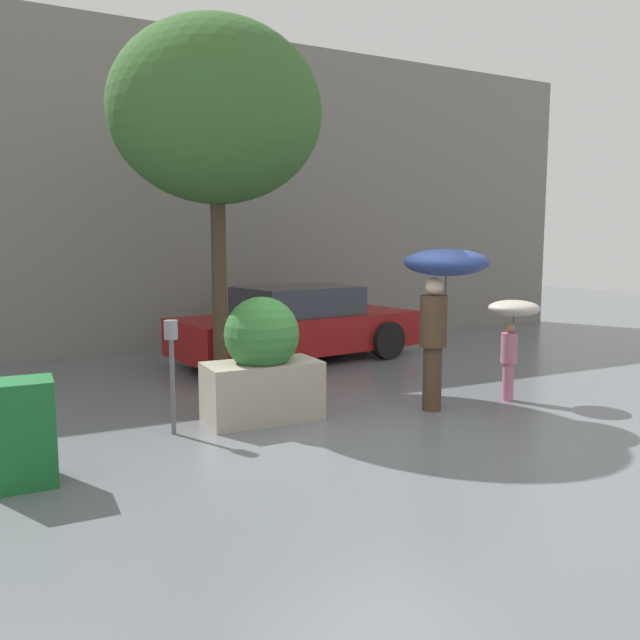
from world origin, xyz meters
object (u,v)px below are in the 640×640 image
at_px(newspaper_box, 23,433).
at_px(parking_meter, 172,353).
at_px(planter_box, 262,362).
at_px(street_tree, 216,114).
at_px(person_child, 513,321).
at_px(person_adult, 443,282).
at_px(parked_car_near, 298,326).

bearing_deg(newspaper_box, parking_meter, 30.43).
xyz_separation_m(planter_box, newspaper_box, (-2.50, -0.94, -0.23)).
distance_m(street_tree, parking_meter, 3.70).
xyz_separation_m(planter_box, person_child, (3.24, -0.56, 0.36)).
relative_size(planter_box, newspaper_box, 1.59).
xyz_separation_m(person_adult, street_tree, (-2.01, 2.45, 2.22)).
bearing_deg(parking_meter, newspaper_box, -149.57).
bearing_deg(newspaper_box, planter_box, 20.65).
distance_m(parked_car_near, parking_meter, 4.47).
xyz_separation_m(person_child, newspaper_box, (-5.74, -0.39, -0.59)).
distance_m(planter_box, person_child, 3.31).
height_order(person_child, newspaper_box, person_child).
height_order(parked_car_near, parking_meter, parked_car_near).
distance_m(person_adult, street_tree, 3.87).
distance_m(planter_box, street_tree, 3.64).
bearing_deg(parking_meter, parked_car_near, 48.28).
bearing_deg(person_adult, newspaper_box, -160.03).
bearing_deg(person_child, person_adult, 160.91).
bearing_deg(person_child, parking_meter, 154.91).
height_order(street_tree, parking_meter, street_tree).
distance_m(planter_box, person_adult, 2.36).
height_order(person_child, street_tree, street_tree).
bearing_deg(street_tree, person_adult, -50.64).
height_order(planter_box, person_child, planter_box).
height_order(person_child, parking_meter, person_child).
height_order(planter_box, parked_car_near, planter_box).
bearing_deg(parking_meter, person_adult, -8.31).
bearing_deg(street_tree, parking_meter, -120.13).
distance_m(person_adult, parking_meter, 3.27).
distance_m(street_tree, newspaper_box, 5.10).
bearing_deg(planter_box, person_adult, -14.64).
relative_size(person_child, parked_car_near, 0.29).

